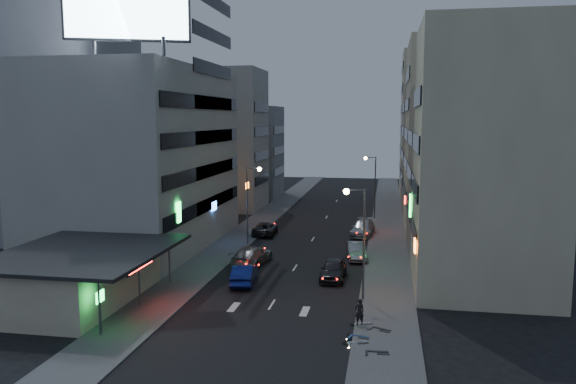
% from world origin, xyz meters
% --- Properties ---
extents(ground, '(180.00, 180.00, 0.00)m').
position_xyz_m(ground, '(0.00, 0.00, 0.00)').
color(ground, black).
rests_on(ground, ground).
extents(sidewalk_left, '(4.00, 120.00, 0.12)m').
position_xyz_m(sidewalk_left, '(-8.00, 30.00, 0.06)').
color(sidewalk_left, '#4C4C4F').
rests_on(sidewalk_left, ground).
extents(sidewalk_right, '(4.00, 120.00, 0.12)m').
position_xyz_m(sidewalk_right, '(8.00, 30.00, 0.06)').
color(sidewalk_right, '#4C4C4F').
rests_on(sidewalk_right, ground).
extents(food_court, '(11.00, 13.00, 3.88)m').
position_xyz_m(food_court, '(-13.90, 2.00, 1.98)').
color(food_court, beige).
rests_on(food_court, ground).
extents(white_building, '(14.00, 24.00, 18.00)m').
position_xyz_m(white_building, '(-17.00, 20.00, 9.00)').
color(white_building, '#A4A4A0').
rests_on(white_building, ground).
extents(grey_tower, '(10.00, 14.00, 34.00)m').
position_xyz_m(grey_tower, '(-26.00, 23.00, 17.00)').
color(grey_tower, gray).
rests_on(grey_tower, ground).
extents(shophouse_near, '(10.00, 11.00, 20.00)m').
position_xyz_m(shophouse_near, '(15.00, 10.50, 10.00)').
color(shophouse_near, beige).
rests_on(shophouse_near, ground).
extents(shophouse_mid, '(11.00, 12.00, 16.00)m').
position_xyz_m(shophouse_mid, '(15.50, 22.00, 8.00)').
color(shophouse_mid, gray).
rests_on(shophouse_mid, ground).
extents(shophouse_far, '(10.00, 14.00, 22.00)m').
position_xyz_m(shophouse_far, '(15.00, 35.00, 11.00)').
color(shophouse_far, beige).
rests_on(shophouse_far, ground).
extents(far_left_a, '(11.00, 10.00, 20.00)m').
position_xyz_m(far_left_a, '(-15.50, 45.00, 10.00)').
color(far_left_a, '#A4A4A0').
rests_on(far_left_a, ground).
extents(far_left_b, '(12.00, 10.00, 15.00)m').
position_xyz_m(far_left_b, '(-16.00, 58.00, 7.50)').
color(far_left_b, gray).
rests_on(far_left_b, ground).
extents(far_right_a, '(11.00, 12.00, 18.00)m').
position_xyz_m(far_right_a, '(15.50, 50.00, 9.00)').
color(far_right_a, gray).
rests_on(far_right_a, ground).
extents(far_right_b, '(12.00, 12.00, 24.00)m').
position_xyz_m(far_right_b, '(16.00, 64.00, 12.00)').
color(far_right_b, beige).
rests_on(far_right_b, ground).
extents(billboard, '(9.52, 3.75, 6.20)m').
position_xyz_m(billboard, '(-12.99, 9.97, 21.66)').
color(billboard, '#595B60').
rests_on(billboard, white_building).
extents(street_lamp_right_near, '(1.60, 0.44, 8.02)m').
position_xyz_m(street_lamp_right_near, '(5.90, 6.00, 5.36)').
color(street_lamp_right_near, '#595B60').
rests_on(street_lamp_right_near, sidewalk_right).
extents(street_lamp_left, '(1.60, 0.44, 8.02)m').
position_xyz_m(street_lamp_left, '(-5.90, 22.00, 5.36)').
color(street_lamp_left, '#595B60').
rests_on(street_lamp_left, sidewalk_left).
extents(street_lamp_right_far, '(1.60, 0.44, 8.02)m').
position_xyz_m(street_lamp_right_far, '(5.90, 40.00, 5.36)').
color(street_lamp_right_far, '#595B60').
rests_on(street_lamp_right_far, sidewalk_right).
extents(parked_car_right_near, '(2.02, 4.83, 1.63)m').
position_xyz_m(parked_car_right_near, '(3.67, 11.07, 0.82)').
color(parked_car_right_near, '#242429').
rests_on(parked_car_right_near, ground).
extents(parked_car_right_mid, '(2.24, 4.79, 1.52)m').
position_xyz_m(parked_car_right_mid, '(5.14, 18.04, 0.76)').
color(parked_car_right_mid, gray).
rests_on(parked_car_right_mid, ground).
extents(parked_car_left, '(2.67, 5.31, 1.44)m').
position_xyz_m(parked_car_left, '(-5.60, 27.33, 0.72)').
color(parked_car_left, '#26272B').
rests_on(parked_car_left, ground).
extents(parked_car_right_far, '(2.82, 5.82, 1.63)m').
position_xyz_m(parked_car_right_far, '(5.27, 28.93, 0.82)').
color(parked_car_right_far, '#A5A7AD').
rests_on(parked_car_right_far, ground).
extents(road_car_blue, '(2.18, 4.90, 1.56)m').
position_xyz_m(road_car_blue, '(-3.19, 8.57, 0.78)').
color(road_car_blue, navy).
rests_on(road_car_blue, ground).
extents(road_car_silver, '(3.12, 6.05, 1.68)m').
position_xyz_m(road_car_silver, '(-4.01, 14.44, 0.84)').
color(road_car_silver, '#989DA0').
rests_on(road_car_silver, ground).
extents(person, '(0.74, 0.65, 1.70)m').
position_xyz_m(person, '(6.30, 0.81, 0.97)').
color(person, black).
rests_on(person, sidewalk_right).
extents(scooter_black_a, '(0.73, 1.95, 1.18)m').
position_xyz_m(scooter_black_a, '(8.13, -3.00, 0.71)').
color(scooter_black_a, black).
rests_on(scooter_black_a, sidewalk_right).
extents(scooter_silver_a, '(1.16, 1.85, 1.07)m').
position_xyz_m(scooter_silver_a, '(6.82, -1.65, 0.66)').
color(scooter_silver_a, '#B5B9BE').
rests_on(scooter_silver_a, sidewalk_right).
extents(scooter_blue, '(0.94, 1.86, 1.09)m').
position_xyz_m(scooter_blue, '(7.04, -1.07, 0.66)').
color(scooter_blue, navy).
rests_on(scooter_blue, sidewalk_right).
extents(scooter_black_b, '(1.35, 1.95, 1.14)m').
position_xyz_m(scooter_black_b, '(8.33, 0.19, 0.69)').
color(scooter_black_b, black).
rests_on(scooter_black_b, sidewalk_right).
extents(scooter_silver_b, '(1.17, 1.75, 1.02)m').
position_xyz_m(scooter_silver_b, '(6.98, 1.47, 0.63)').
color(scooter_silver_b, '#9B9EA2').
rests_on(scooter_silver_b, sidewalk_right).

